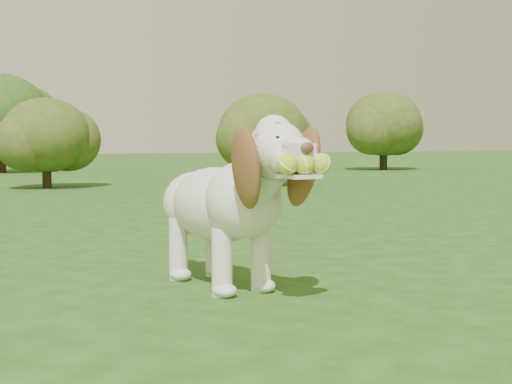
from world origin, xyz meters
name	(u,v)px	position (x,y,z in m)	size (l,w,h in m)	color
ground	(150,291)	(0.00, 0.00, 0.00)	(80.00, 80.00, 0.00)	#194513
dog	(228,198)	(0.36, -0.11, 0.44)	(0.52, 1.28, 0.83)	silver
shrub_d	(263,132)	(3.95, 7.18, 0.88)	(1.44, 1.44, 1.49)	#382314
shrub_i	(0,114)	(0.52, 14.11, 1.35)	(2.21, 2.21, 2.29)	#382314
shrub_c	(46,135)	(0.67, 8.02, 0.82)	(1.34, 1.34, 1.39)	#382314
shrub_h	(384,124)	(9.56, 11.91, 1.17)	(1.92, 1.92, 1.99)	#382314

